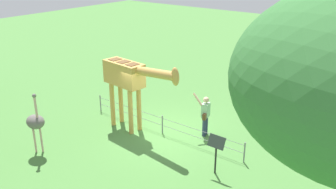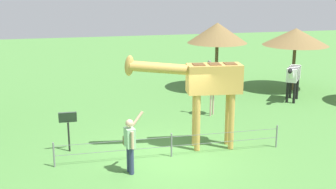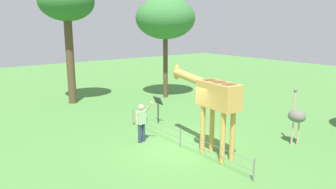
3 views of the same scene
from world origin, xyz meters
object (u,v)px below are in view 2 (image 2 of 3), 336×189
Objects in this scene: visitor at (130,142)px; info_sign at (68,123)px; ostrich at (212,87)px; zebra at (293,76)px; shade_hut_near at (217,33)px; shade_hut_aside at (296,37)px; giraffe at (205,83)px.

visitor is 2.62m from info_sign.
zebra is at bearing -163.69° from ostrich.
visitor is at bearing 57.64° from shade_hut_near.
ostrich is at bearing -154.75° from info_sign.
shade_hut_near is 2.50× the size of info_sign.
shade_hut_near reaches higher than ostrich.
ostrich reaches higher than info_sign.
visitor is 12.16m from shade_hut_aside.
ostrich is 0.68× the size of shade_hut_near.
info_sign is at bearing 25.25° from ostrich.
zebra is (-8.12, -5.89, 0.26)m from visitor.
ostrich is (-1.37, -3.29, -0.97)m from giraffe.
giraffe is 2.22× the size of zebra.
ostrich reaches higher than zebra.
giraffe is 3.69m from ostrich.
ostrich is (4.18, 1.22, 0.01)m from zebra.
info_sign is at bearing 42.89° from shade_hut_near.
shade_hut_near is 3.78m from shade_hut_aside.
shade_hut_aside is at bearing -139.62° from visitor.
shade_hut_aside reaches higher than ostrich.
shade_hut_near is at bearing -46.73° from zebra.
shade_hut_near reaches higher than giraffe.
zebra reaches higher than info_sign.
giraffe is 1.17× the size of shade_hut_aside.
shade_hut_aside is (-5.22, -3.13, 1.44)m from ostrich.
shade_hut_near is (-5.50, -8.67, 1.90)m from visitor.
info_sign is at bearing -50.42° from visitor.
ostrich is 6.26m from shade_hut_aside.
zebra is 1.26× the size of info_sign.
info_sign is (5.61, 2.65, -0.23)m from ostrich.
ostrich is (-3.95, -4.67, 0.27)m from visitor.
shade_hut_near is (2.62, -2.79, 1.64)m from zebra.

